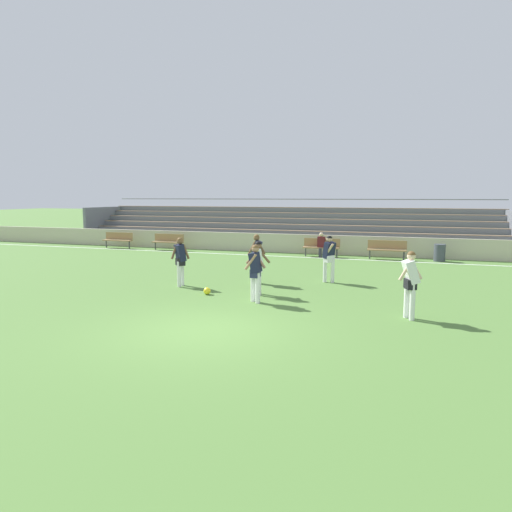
{
  "coord_description": "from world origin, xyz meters",
  "views": [
    {
      "loc": [
        4.35,
        -9.2,
        3.01
      ],
      "look_at": [
        -0.53,
        5.22,
        1.02
      ],
      "focal_mm": 32.39,
      "sensor_mm": 36.0,
      "label": 1
    }
  ],
  "objects_px": {
    "bench_near_bin": "(168,240)",
    "soccer_ball": "(207,291)",
    "bench_far_right": "(321,246)",
    "player_dark_overlapping": "(180,257)",
    "player_dark_deep_cover": "(257,254)",
    "bleacher_stand": "(280,226)",
    "bench_far_left": "(118,239)",
    "bench_near_wall_gap": "(387,248)",
    "trash_bin": "(440,253)",
    "spectator_seated": "(321,243)",
    "player_white_wide_left": "(258,263)",
    "player_dark_wide_right": "(329,255)",
    "player_white_challenging": "(410,279)",
    "player_dark_trailing_run": "(255,268)"
  },
  "relations": [
    {
      "from": "bench_near_bin",
      "to": "soccer_ball",
      "type": "relative_size",
      "value": 8.18
    },
    {
      "from": "bench_far_right",
      "to": "player_dark_overlapping",
      "type": "distance_m",
      "value": 9.51
    },
    {
      "from": "player_dark_overlapping",
      "to": "player_dark_deep_cover",
      "type": "bearing_deg",
      "value": 29.6
    },
    {
      "from": "bleacher_stand",
      "to": "bench_far_left",
      "type": "height_order",
      "value": "bleacher_stand"
    },
    {
      "from": "bench_near_wall_gap",
      "to": "trash_bin",
      "type": "bearing_deg",
      "value": 2.63
    },
    {
      "from": "bench_far_right",
      "to": "bench_near_bin",
      "type": "distance_m",
      "value": 8.57
    },
    {
      "from": "spectator_seated",
      "to": "bleacher_stand",
      "type": "bearing_deg",
      "value": 127.95
    },
    {
      "from": "player_white_wide_left",
      "to": "soccer_ball",
      "type": "xyz_separation_m",
      "value": [
        -1.48,
        -0.52,
        -0.86
      ]
    },
    {
      "from": "bench_near_wall_gap",
      "to": "player_dark_wide_right",
      "type": "relative_size",
      "value": 1.1
    },
    {
      "from": "soccer_ball",
      "to": "bench_far_left",
      "type": "bearing_deg",
      "value": 135.69
    },
    {
      "from": "bench_near_wall_gap",
      "to": "player_white_wide_left",
      "type": "relative_size",
      "value": 1.1
    },
    {
      "from": "bench_far_left",
      "to": "player_white_wide_left",
      "type": "xyz_separation_m",
      "value": [
        11.65,
        -9.41,
        0.43
      ]
    },
    {
      "from": "bleacher_stand",
      "to": "player_white_wide_left",
      "type": "relative_size",
      "value": 15.34
    },
    {
      "from": "bleacher_stand",
      "to": "player_dark_wide_right",
      "type": "distance_m",
      "value": 11.94
    },
    {
      "from": "trash_bin",
      "to": "player_white_challenging",
      "type": "bearing_deg",
      "value": -96.44
    },
    {
      "from": "player_dark_wide_right",
      "to": "player_dark_overlapping",
      "type": "relative_size",
      "value": 1.0
    },
    {
      "from": "player_dark_deep_cover",
      "to": "player_white_challenging",
      "type": "bearing_deg",
      "value": -32.42
    },
    {
      "from": "bench_far_right",
      "to": "player_white_challenging",
      "type": "relative_size",
      "value": 1.07
    },
    {
      "from": "bench_near_wall_gap",
      "to": "player_white_challenging",
      "type": "relative_size",
      "value": 1.07
    },
    {
      "from": "player_white_wide_left",
      "to": "player_dark_wide_right",
      "type": "distance_m",
      "value": 3.17
    },
    {
      "from": "trash_bin",
      "to": "player_white_wide_left",
      "type": "bearing_deg",
      "value": -120.7
    },
    {
      "from": "player_white_wide_left",
      "to": "player_dark_trailing_run",
      "type": "relative_size",
      "value": 0.99
    },
    {
      "from": "player_white_challenging",
      "to": "soccer_ball",
      "type": "relative_size",
      "value": 7.64
    },
    {
      "from": "bench_far_left",
      "to": "player_white_challenging",
      "type": "bearing_deg",
      "value": -34.2
    },
    {
      "from": "bench_far_left",
      "to": "player_white_wide_left",
      "type": "height_order",
      "value": "player_white_wide_left"
    },
    {
      "from": "bench_near_wall_gap",
      "to": "trash_bin",
      "type": "xyz_separation_m",
      "value": [
        2.34,
        0.11,
        -0.15
      ]
    },
    {
      "from": "bench_far_right",
      "to": "player_dark_trailing_run",
      "type": "distance_m",
      "value": 10.45
    },
    {
      "from": "player_white_wide_left",
      "to": "player_dark_trailing_run",
      "type": "distance_m",
      "value": 1.06
    },
    {
      "from": "bleacher_stand",
      "to": "soccer_ball",
      "type": "relative_size",
      "value": 114.41
    },
    {
      "from": "bench_far_left",
      "to": "player_white_wide_left",
      "type": "relative_size",
      "value": 1.1
    },
    {
      "from": "bench_far_right",
      "to": "spectator_seated",
      "type": "distance_m",
      "value": 0.19
    },
    {
      "from": "bench_far_left",
      "to": "player_dark_overlapping",
      "type": "distance_m",
      "value": 12.58
    },
    {
      "from": "spectator_seated",
      "to": "player_white_challenging",
      "type": "distance_m",
      "value": 11.6
    },
    {
      "from": "player_dark_overlapping",
      "to": "player_dark_trailing_run",
      "type": "bearing_deg",
      "value": -24.72
    },
    {
      "from": "bleacher_stand",
      "to": "player_dark_wide_right",
      "type": "bearing_deg",
      "value": -65.96
    },
    {
      "from": "trash_bin",
      "to": "player_dark_overlapping",
      "type": "bearing_deg",
      "value": -133.11
    },
    {
      "from": "bench_near_bin",
      "to": "player_white_challenging",
      "type": "bearing_deg",
      "value": -40.45
    },
    {
      "from": "trash_bin",
      "to": "spectator_seated",
      "type": "xyz_separation_m",
      "value": [
        -5.47,
        -0.22,
        0.3
      ]
    },
    {
      "from": "trash_bin",
      "to": "spectator_seated",
      "type": "bearing_deg",
      "value": -177.66
    },
    {
      "from": "player_white_wide_left",
      "to": "player_dark_overlapping",
      "type": "relative_size",
      "value": 1.0
    },
    {
      "from": "bleacher_stand",
      "to": "player_white_challenging",
      "type": "bearing_deg",
      "value": -63.36
    },
    {
      "from": "bleacher_stand",
      "to": "player_dark_overlapping",
      "type": "distance_m",
      "value": 13.16
    },
    {
      "from": "bench_near_wall_gap",
      "to": "player_dark_wide_right",
      "type": "xyz_separation_m",
      "value": [
        -1.6,
        -6.74,
        0.43
      ]
    },
    {
      "from": "bench_far_right",
      "to": "player_white_wide_left",
      "type": "relative_size",
      "value": 1.1
    },
    {
      "from": "spectator_seated",
      "to": "player_dark_deep_cover",
      "type": "height_order",
      "value": "player_dark_deep_cover"
    },
    {
      "from": "bench_far_left",
      "to": "player_dark_wide_right",
      "type": "distance_m",
      "value": 14.97
    },
    {
      "from": "bench_near_bin",
      "to": "player_dark_trailing_run",
      "type": "xyz_separation_m",
      "value": [
        8.65,
        -10.44,
        0.44
      ]
    },
    {
      "from": "player_dark_overlapping",
      "to": "soccer_ball",
      "type": "height_order",
      "value": "player_dark_overlapping"
    },
    {
      "from": "bench_near_wall_gap",
      "to": "player_dark_overlapping",
      "type": "bearing_deg",
      "value": -124.49
    },
    {
      "from": "player_white_wide_left",
      "to": "player_dark_deep_cover",
      "type": "xyz_separation_m",
      "value": [
        -0.62,
        1.69,
        0.05
      ]
    }
  ]
}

